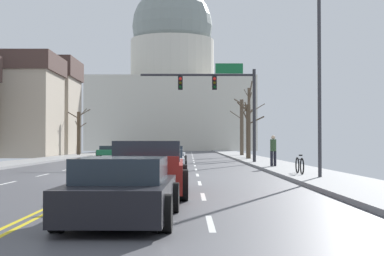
# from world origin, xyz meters

# --- Properties ---
(ground) EXTENTS (20.00, 180.00, 0.20)m
(ground) POSITION_xyz_m (0.00, -0.00, 0.02)
(ground) COLOR #4A4A4F
(signal_gantry) EXTENTS (7.91, 0.41, 6.77)m
(signal_gantry) POSITION_xyz_m (5.39, 15.26, 4.94)
(signal_gantry) COLOR #28282D
(signal_gantry) RESTS_ON ground
(street_lamp_right) EXTENTS (2.31, 0.24, 8.61)m
(street_lamp_right) POSITION_xyz_m (7.92, -1.89, 5.19)
(street_lamp_right) COLOR #333338
(street_lamp_right) RESTS_ON ground
(capitol_building) EXTENTS (29.67, 20.74, 33.30)m
(capitol_building) POSITION_xyz_m (0.00, 84.48, 12.34)
(capitol_building) COLOR beige
(capitol_building) RESTS_ON ground
(sedan_near_00) EXTENTS (2.14, 4.31, 1.25)m
(sedan_near_00) POSITION_xyz_m (1.91, 12.00, 0.59)
(sedan_near_00) COLOR #9EA3A8
(sedan_near_00) RESTS_ON ground
(sedan_near_01) EXTENTS (2.01, 4.72, 1.13)m
(sedan_near_01) POSITION_xyz_m (2.02, 4.48, 0.54)
(sedan_near_01) COLOR silver
(sedan_near_01) RESTS_ON ground
(sedan_near_02) EXTENTS (2.09, 4.52, 1.26)m
(sedan_near_02) POSITION_xyz_m (1.84, -2.38, 0.59)
(sedan_near_02) COLOR silver
(sedan_near_02) RESTS_ON ground
(pickup_truck_near_03) EXTENTS (2.40, 5.72, 1.53)m
(pickup_truck_near_03) POSITION_xyz_m (1.89, -7.76, 0.69)
(pickup_truck_near_03) COLOR maroon
(pickup_truck_near_03) RESTS_ON ground
(sedan_near_04) EXTENTS (2.10, 4.45, 1.21)m
(sedan_near_04) POSITION_xyz_m (1.85, -13.44, 0.57)
(sedan_near_04) COLOR black
(sedan_near_04) RESTS_ON ground
(sedan_oncoming_00) EXTENTS (2.16, 4.53, 1.09)m
(sedan_oncoming_00) POSITION_xyz_m (-1.95, 23.44, 0.53)
(sedan_oncoming_00) COLOR #9EA3A8
(sedan_oncoming_00) RESTS_ON ground
(sedan_oncoming_01) EXTENTS (2.12, 4.37, 1.11)m
(sedan_oncoming_01) POSITION_xyz_m (-5.27, 35.73, 0.53)
(sedan_oncoming_01) COLOR #1E7247
(sedan_oncoming_01) RESTS_ON ground
(flank_building_01) EXTENTS (12.93, 8.12, 11.03)m
(flank_building_01) POSITION_xyz_m (-16.25, 42.61, 5.59)
(flank_building_01) COLOR #B2A38E
(flank_building_01) RESTS_ON ground
(bare_tree_00) EXTENTS (2.02, 2.75, 5.78)m
(bare_tree_00) POSITION_xyz_m (8.62, 35.72, 3.16)
(bare_tree_00) COLOR brown
(bare_tree_00) RESTS_ON ground
(bare_tree_02) EXTENTS (2.31, 2.16, 4.67)m
(bare_tree_02) POSITION_xyz_m (8.03, 23.41, 2.58)
(bare_tree_02) COLOR #4C3D2D
(bare_tree_02) RESTS_ON ground
(bare_tree_03) EXTENTS (2.47, 2.26, 5.01)m
(bare_tree_03) POSITION_xyz_m (-8.76, 38.08, 2.59)
(bare_tree_03) COLOR #4C3D2D
(bare_tree_03) RESTS_ON ground
(bare_tree_04) EXTENTS (2.93, 1.64, 6.80)m
(bare_tree_04) POSITION_xyz_m (8.55, 27.93, 3.61)
(bare_tree_04) COLOR brown
(bare_tree_04) RESTS_ON ground
(pedestrian_00) EXTENTS (0.35, 0.34, 1.73)m
(pedestrian_00) POSITION_xyz_m (7.86, 8.14, 1.10)
(pedestrian_00) COLOR black
(pedestrian_00) RESTS_ON ground
(bicycle_parked) EXTENTS (0.12, 1.77, 0.85)m
(bicycle_parked) POSITION_xyz_m (7.90, 0.65, 0.49)
(bicycle_parked) COLOR black
(bicycle_parked) RESTS_ON ground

